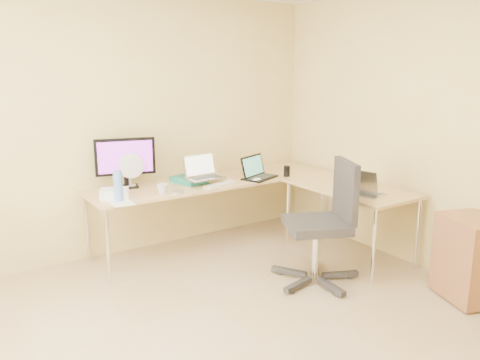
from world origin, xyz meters
TOP-DOWN VIEW (x-y plane):
  - floor at (0.00, 0.00)m, footprint 4.50×4.50m
  - wall_back at (0.00, 2.25)m, footprint 4.50×0.00m
  - wall_right at (2.10, 0.00)m, footprint 0.00×4.50m
  - desk_main at (0.72, 1.85)m, footprint 2.65×0.70m
  - desk_return at (1.70, 0.85)m, footprint 0.70×1.30m
  - monitor at (-0.16, 2.05)m, footprint 0.61×0.33m
  - book_stack at (0.45, 1.90)m, footprint 0.32×0.38m
  - laptop_center at (0.55, 1.75)m, footprint 0.39×0.31m
  - laptop_black at (1.17, 1.65)m, footprint 0.46×0.40m
  - keyboard at (0.66, 1.61)m, footprint 0.40×0.21m
  - mouse at (1.06, 1.55)m, footprint 0.11×0.09m
  - mug at (0.02, 1.61)m, footprint 0.12×0.12m
  - cd_stack at (0.15, 1.56)m, footprint 0.15×0.15m
  - water_bottle at (-0.40, 1.61)m, footprint 0.10×0.10m
  - papers at (-0.40, 1.55)m, footprint 0.21×0.28m
  - white_box at (-0.40, 1.72)m, footprint 0.30×0.26m
  - desk_fan at (-0.12, 2.05)m, footprint 0.31×0.31m
  - black_cup at (1.46, 1.56)m, footprint 0.07×0.07m
  - laptop_return at (1.61, 0.52)m, footprint 0.36×0.31m
  - office_chair at (1.01, 0.58)m, footprint 0.88×0.88m
  - cabinet at (1.85, -0.39)m, footprint 0.54×0.60m

SIDE VIEW (x-z plane):
  - floor at x=0.00m, z-range 0.00..0.00m
  - cabinet at x=1.85m, z-range 0.01..0.71m
  - desk_main at x=0.72m, z-range 0.00..0.73m
  - desk_return at x=1.70m, z-range 0.00..0.73m
  - office_chair at x=1.01m, z-range -0.06..1.06m
  - papers at x=-0.40m, z-range 0.73..0.74m
  - keyboard at x=0.66m, z-range 0.73..0.75m
  - cd_stack at x=0.15m, z-range 0.73..0.76m
  - mouse at x=1.06m, z-range 0.73..0.77m
  - book_stack at x=0.45m, z-range 0.73..0.79m
  - white_box at x=-0.40m, z-range 0.73..0.82m
  - mug at x=0.02m, z-range 0.73..0.83m
  - black_cup at x=1.46m, z-range 0.73..0.84m
  - laptop_return at x=1.61m, z-range 0.73..0.93m
  - laptop_black at x=1.17m, z-range 0.73..0.97m
  - water_bottle at x=-0.40m, z-range 0.73..1.01m
  - desk_fan at x=-0.12m, z-range 0.73..1.05m
  - laptop_center at x=0.55m, z-range 0.79..1.03m
  - monitor at x=-0.16m, z-range 0.73..1.22m
  - wall_back at x=0.00m, z-range -0.95..3.55m
  - wall_right at x=2.10m, z-range -0.95..3.55m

